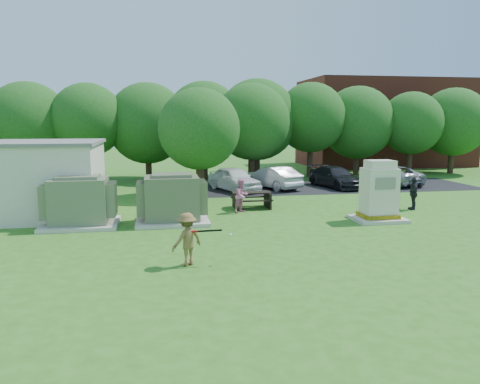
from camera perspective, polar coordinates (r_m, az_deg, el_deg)
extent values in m
plane|color=#2D6619|center=(15.90, 2.53, -6.81)|extent=(120.00, 120.00, 0.00)
cube|color=maroon|center=(47.07, 17.12, 8.05)|extent=(15.00, 8.00, 8.00)
cube|color=#232326|center=(30.57, 9.87, 0.61)|extent=(20.00, 6.00, 0.01)
cube|color=beige|center=(20.14, -18.84, -3.72)|extent=(3.00, 2.40, 0.15)
cube|color=#647050|center=(19.96, -18.97, -0.99)|extent=(2.20, 1.80, 1.80)
cube|color=#647050|center=(19.83, -19.11, 1.75)|extent=(1.60, 1.30, 0.12)
cube|color=#647050|center=(20.19, -22.54, -1.00)|extent=(0.32, 1.50, 1.35)
cube|color=#647050|center=(19.79, -15.34, -0.83)|extent=(0.32, 1.50, 1.35)
cube|color=beige|center=(19.90, -8.23, -3.49)|extent=(3.00, 2.40, 0.15)
cube|color=#5C6446|center=(19.71, -8.30, -0.72)|extent=(2.20, 1.80, 1.80)
cube|color=#5C6446|center=(19.58, -8.36, 2.06)|extent=(1.60, 1.30, 0.12)
cube|color=#5C6446|center=(19.72, -11.99, -0.74)|extent=(0.32, 1.50, 1.35)
cube|color=#5C6446|center=(19.79, -4.62, -0.54)|extent=(0.32, 1.50, 1.35)
cube|color=beige|center=(20.93, 16.44, -3.16)|extent=(2.13, 1.74, 0.15)
cube|color=yellow|center=(20.90, 16.46, -2.73)|extent=(1.50, 1.21, 0.17)
cube|color=beige|center=(20.72, 16.58, 0.13)|extent=(1.35, 1.06, 1.93)
cube|color=beige|center=(20.59, 16.72, 3.26)|extent=(1.11, 0.87, 0.34)
cube|color=gray|center=(20.17, 17.34, 0.98)|extent=(0.87, 0.04, 0.48)
cube|color=black|center=(22.79, 1.42, -0.08)|extent=(1.86, 0.72, 0.06)
cube|color=black|center=(23.39, 1.14, -0.62)|extent=(1.86, 0.26, 0.05)
cube|color=black|center=(22.29, 1.71, -1.09)|extent=(1.86, 0.26, 0.05)
cube|color=black|center=(22.70, -0.58, -1.09)|extent=(0.08, 1.40, 0.77)
cube|color=black|center=(23.02, 3.39, -0.97)|extent=(0.08, 1.40, 0.77)
imported|color=brown|center=(13.92, -6.48, -5.74)|extent=(1.18, 1.05, 1.58)
imported|color=black|center=(21.93, 15.38, -0.52)|extent=(0.72, 0.58, 1.69)
imported|color=pink|center=(21.71, 0.22, -0.46)|extent=(0.97, 0.93, 1.57)
imported|color=black|center=(23.91, 20.37, -0.15)|extent=(0.59, 0.99, 1.58)
imported|color=white|center=(28.44, -0.71, 1.60)|extent=(3.13, 4.58, 1.45)
imported|color=#B7B6BC|center=(29.42, 4.05, 1.77)|extent=(3.07, 4.46, 1.39)
imported|color=black|center=(30.49, 11.58, 1.78)|extent=(2.81, 4.83, 1.31)
imported|color=#A2A2A6|center=(32.63, 17.86, 1.96)|extent=(3.18, 5.01, 1.29)
cylinder|color=black|center=(13.83, -3.96, -4.75)|extent=(0.85, 0.10, 0.06)
cylinder|color=maroon|center=(13.78, -5.60, -4.82)|extent=(0.22, 0.08, 0.06)
sphere|color=white|center=(13.96, -1.17, -5.25)|extent=(0.09, 0.09, 0.09)
cylinder|color=#47301E|center=(35.55, -24.10, 3.05)|extent=(0.44, 0.44, 2.40)
sphere|color=#235B1C|center=(35.42, -24.40, 7.68)|extent=(5.60, 5.60, 5.60)
cylinder|color=#47301E|center=(34.18, -17.84, 3.53)|extent=(0.44, 0.44, 2.80)
sphere|color=#235B1C|center=(34.06, -18.07, 8.39)|extent=(5.00, 5.00, 5.00)
cylinder|color=#47301E|center=(34.69, -11.08, 3.44)|extent=(0.44, 0.44, 2.30)
sphere|color=#235B1C|center=(34.55, -11.22, 8.22)|extent=(5.80, 5.80, 5.80)
cylinder|color=#47301E|center=(33.94, -4.33, 3.80)|extent=(0.44, 0.44, 2.70)
sphere|color=#235B1C|center=(33.81, -4.39, 8.82)|extent=(5.40, 5.40, 5.40)
cylinder|color=#47301E|center=(35.15, 2.08, 3.83)|extent=(0.44, 0.44, 2.50)
sphere|color=#235B1C|center=(35.02, 2.11, 8.81)|extent=(6.00, 6.00, 6.00)
cylinder|color=#47301E|center=(35.81, 8.51, 4.15)|extent=(0.44, 0.44, 2.90)
sphere|color=#235B1C|center=(35.70, 8.62, 8.97)|extent=(5.20, 5.20, 5.20)
cylinder|color=#47301E|center=(37.83, 13.98, 3.85)|extent=(0.44, 0.44, 2.40)
sphere|color=#235B1C|center=(37.71, 14.14, 8.21)|extent=(5.60, 5.60, 5.60)
cylinder|color=#47301E|center=(38.84, 19.94, 3.85)|extent=(0.44, 0.44, 2.60)
sphere|color=#235B1C|center=(38.73, 20.15, 7.89)|extent=(4.80, 4.80, 4.80)
cylinder|color=#47301E|center=(41.47, 24.33, 3.81)|extent=(0.44, 0.44, 2.50)
sphere|color=#235B1C|center=(41.36, 24.58, 7.77)|extent=(5.40, 5.40, 5.40)
cylinder|color=#47301E|center=(26.72, -4.92, 2.14)|extent=(0.44, 0.44, 2.40)
sphere|color=#235B1C|center=(26.55, -4.99, 7.68)|extent=(4.60, 4.60, 4.60)
cylinder|color=#47301E|center=(32.22, 1.39, 3.47)|extent=(0.44, 0.44, 2.60)
sphere|color=#235B1C|center=(32.08, 1.41, 8.56)|extent=(5.20, 5.20, 5.20)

